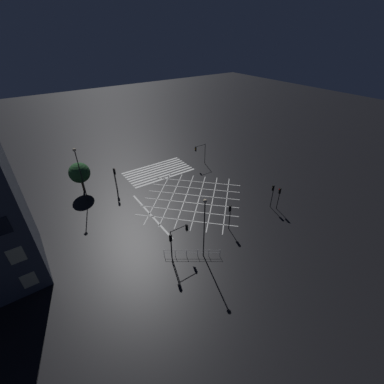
{
  "coord_description": "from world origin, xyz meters",
  "views": [
    {
      "loc": [
        20.02,
        28.94,
        24.2
      ],
      "look_at": [
        0.0,
        0.0,
        1.36
      ],
      "focal_mm": 24.0,
      "sensor_mm": 36.0,
      "label": 1
    }
  ],
  "objects_px": {
    "traffic_light_ne_main": "(180,234)",
    "traffic_light_nw_main": "(279,194)",
    "traffic_light_se_main": "(115,175)",
    "traffic_light_nw_cross": "(273,192)",
    "traffic_light_se_cross": "(115,175)",
    "traffic_light_median_north": "(230,212)",
    "traffic_light_ne_cross": "(171,243)",
    "street_lamp_east": "(204,221)",
    "street_tree_near": "(79,173)",
    "street_lamp_west": "(79,166)",
    "traffic_light_sw_main": "(200,150)"
  },
  "relations": [
    {
      "from": "traffic_light_ne_main",
      "to": "traffic_light_nw_main",
      "type": "height_order",
      "value": "traffic_light_ne_main"
    },
    {
      "from": "traffic_light_se_main",
      "to": "traffic_light_ne_main",
      "type": "distance_m",
      "value": 18.29
    },
    {
      "from": "traffic_light_nw_cross",
      "to": "traffic_light_se_main",
      "type": "xyz_separation_m",
      "value": [
        18.32,
        -17.97,
        0.41
      ]
    },
    {
      "from": "traffic_light_se_cross",
      "to": "traffic_light_nw_main",
      "type": "height_order",
      "value": "traffic_light_se_cross"
    },
    {
      "from": "traffic_light_median_north",
      "to": "traffic_light_ne_main",
      "type": "relative_size",
      "value": 0.93
    },
    {
      "from": "traffic_light_nw_cross",
      "to": "traffic_light_se_cross",
      "type": "height_order",
      "value": "traffic_light_nw_cross"
    },
    {
      "from": "traffic_light_median_north",
      "to": "traffic_light_nw_cross",
      "type": "xyz_separation_m",
      "value": [
        -8.92,
        -0.18,
        0.01
      ]
    },
    {
      "from": "traffic_light_nw_main",
      "to": "traffic_light_ne_cross",
      "type": "bearing_deg",
      "value": 0.27
    },
    {
      "from": "street_lamp_east",
      "to": "street_tree_near",
      "type": "xyz_separation_m",
      "value": [
        8.13,
        -23.63,
        -1.84
      ]
    },
    {
      "from": "traffic_light_ne_cross",
      "to": "traffic_light_nw_cross",
      "type": "relative_size",
      "value": 1.13
    },
    {
      "from": "traffic_light_nw_cross",
      "to": "traffic_light_ne_cross",
      "type": "bearing_deg",
      "value": 93.18
    },
    {
      "from": "traffic_light_nw_cross",
      "to": "traffic_light_nw_main",
      "type": "bearing_deg",
      "value": -158.95
    },
    {
      "from": "traffic_light_ne_cross",
      "to": "street_lamp_west",
      "type": "xyz_separation_m",
      "value": [
        4.61,
        -19.31,
        3.22
      ]
    },
    {
      "from": "traffic_light_nw_cross",
      "to": "traffic_light_se_cross",
      "type": "xyz_separation_m",
      "value": [
        18.04,
        -18.7,
        -0.01
      ]
    },
    {
      "from": "traffic_light_ne_main",
      "to": "street_lamp_east",
      "type": "xyz_separation_m",
      "value": [
        -2.12,
        2.0,
        2.38
      ]
    },
    {
      "from": "traffic_light_sw_main",
      "to": "street_lamp_east",
      "type": "xyz_separation_m",
      "value": [
        14.36,
        20.44,
        2.3
      ]
    },
    {
      "from": "traffic_light_se_main",
      "to": "street_lamp_west",
      "type": "relative_size",
      "value": 0.5
    },
    {
      "from": "traffic_light_nw_main",
      "to": "traffic_light_sw_main",
      "type": "bearing_deg",
      "value": -87.22
    },
    {
      "from": "traffic_light_se_main",
      "to": "street_tree_near",
      "type": "distance_m",
      "value": 5.83
    },
    {
      "from": "traffic_light_median_north",
      "to": "traffic_light_se_cross",
      "type": "bearing_deg",
      "value": 25.79
    },
    {
      "from": "traffic_light_nw_main",
      "to": "traffic_light_nw_cross",
      "type": "bearing_deg",
      "value": -68.95
    },
    {
      "from": "traffic_light_se_cross",
      "to": "street_tree_near",
      "type": "bearing_deg",
      "value": -117.88
    },
    {
      "from": "traffic_light_ne_main",
      "to": "traffic_light_se_main",
      "type": "bearing_deg",
      "value": 94.01
    },
    {
      "from": "traffic_light_nw_main",
      "to": "traffic_light_se_cross",
      "type": "bearing_deg",
      "value": -46.87
    },
    {
      "from": "traffic_light_median_north",
      "to": "street_tree_near",
      "type": "relative_size",
      "value": 0.73
    },
    {
      "from": "traffic_light_se_main",
      "to": "traffic_light_median_north",
      "type": "bearing_deg",
      "value": -62.61
    },
    {
      "from": "traffic_light_sw_main",
      "to": "traffic_light_nw_main",
      "type": "height_order",
      "value": "traffic_light_sw_main"
    },
    {
      "from": "traffic_light_ne_cross",
      "to": "traffic_light_ne_main",
      "type": "height_order",
      "value": "traffic_light_ne_cross"
    },
    {
      "from": "street_lamp_east",
      "to": "traffic_light_se_main",
      "type": "bearing_deg",
      "value": -80.46
    },
    {
      "from": "traffic_light_sw_main",
      "to": "street_lamp_east",
      "type": "bearing_deg",
      "value": 54.92
    },
    {
      "from": "traffic_light_median_north",
      "to": "traffic_light_se_main",
      "type": "height_order",
      "value": "traffic_light_se_main"
    },
    {
      "from": "traffic_light_se_cross",
      "to": "street_lamp_west",
      "type": "relative_size",
      "value": 0.43
    },
    {
      "from": "traffic_light_sw_main",
      "to": "traffic_light_nw_main",
      "type": "distance_m",
      "value": 19.15
    },
    {
      "from": "traffic_light_median_north",
      "to": "traffic_light_nw_main",
      "type": "distance_m",
      "value": 9.32
    },
    {
      "from": "traffic_light_nw_main",
      "to": "street_tree_near",
      "type": "distance_m",
      "value": 32.35
    },
    {
      "from": "traffic_light_se_cross",
      "to": "street_tree_near",
      "type": "height_order",
      "value": "street_tree_near"
    },
    {
      "from": "traffic_light_median_north",
      "to": "traffic_light_nw_cross",
      "type": "distance_m",
      "value": 8.92
    },
    {
      "from": "traffic_light_nw_cross",
      "to": "street_lamp_west",
      "type": "bearing_deg",
      "value": 51.95
    },
    {
      "from": "traffic_light_ne_main",
      "to": "traffic_light_nw_main",
      "type": "xyz_separation_m",
      "value": [
        -17.41,
        0.68,
        -0.4
      ]
    },
    {
      "from": "traffic_light_ne_cross",
      "to": "traffic_light_se_main",
      "type": "bearing_deg",
      "value": -1.23
    },
    {
      "from": "traffic_light_nw_cross",
      "to": "traffic_light_se_cross",
      "type": "bearing_deg",
      "value": 43.98
    },
    {
      "from": "traffic_light_se_main",
      "to": "street_lamp_east",
      "type": "height_order",
      "value": "street_lamp_east"
    },
    {
      "from": "street_lamp_east",
      "to": "traffic_light_se_cross",
      "type": "bearing_deg",
      "value": -81.54
    },
    {
      "from": "traffic_light_ne_cross",
      "to": "traffic_light_nw_cross",
      "type": "distance_m",
      "value": 18.76
    },
    {
      "from": "traffic_light_nw_cross",
      "to": "traffic_light_sw_main",
      "type": "distance_m",
      "value": 18.18
    },
    {
      "from": "traffic_light_ne_main",
      "to": "traffic_light_se_cross",
      "type": "relative_size",
      "value": 1.08
    },
    {
      "from": "traffic_light_ne_main",
      "to": "traffic_light_ne_cross",
      "type": "bearing_deg",
      "value": -155.58
    },
    {
      "from": "street_tree_near",
      "to": "traffic_light_nw_main",
      "type": "bearing_deg",
      "value": 136.4
    },
    {
      "from": "traffic_light_se_main",
      "to": "traffic_light_se_cross",
      "type": "relative_size",
      "value": 1.15
    },
    {
      "from": "street_lamp_west",
      "to": "traffic_light_se_cross",
      "type": "bearing_deg",
      "value": -175.41
    }
  ]
}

